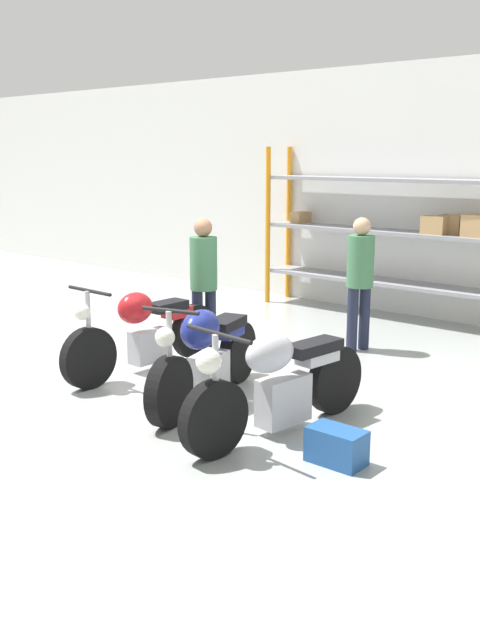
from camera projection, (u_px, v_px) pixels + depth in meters
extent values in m
plane|color=#9EA3A0|center=(214.00, 396.00, 7.03)|extent=(30.00, 30.00, 0.00)
cube|color=white|center=(433.00, 193.00, 10.04)|extent=(30.00, 0.08, 3.60)
cylinder|color=orange|center=(268.00, 226.00, 11.25)|extent=(0.08, 0.08, 2.44)
cylinder|color=orange|center=(289.00, 224.00, 11.65)|extent=(0.08, 0.08, 2.44)
cube|color=gray|center=(382.00, 282.00, 10.40)|extent=(3.84, 0.55, 0.05)
cube|color=gray|center=(385.00, 231.00, 10.23)|extent=(3.84, 0.55, 0.05)
cube|color=gray|center=(387.00, 180.00, 10.06)|extent=(3.84, 0.55, 0.05)
cube|color=tan|center=(455.00, 225.00, 9.68)|extent=(0.28, 0.23, 0.24)
cube|color=tan|center=(300.00, 217.00, 11.23)|extent=(0.22, 0.32, 0.17)
cube|color=#A87F51|center=(451.00, 224.00, 9.65)|extent=(0.30, 0.22, 0.26)
cube|color=tan|center=(477.00, 226.00, 9.30)|extent=(0.32, 0.30, 0.29)
cube|color=tan|center=(435.00, 225.00, 9.63)|extent=(0.33, 0.22, 0.25)
cylinder|color=black|center=(89.00, 358.00, 7.20)|extent=(0.13, 0.64, 0.63)
cylinder|color=black|center=(194.00, 331.00, 8.30)|extent=(0.13, 0.64, 0.63)
cube|color=#ADADB2|center=(149.00, 346.00, 7.79)|extent=(0.22, 0.44, 0.36)
ellipsoid|color=#B2191E|center=(135.00, 308.00, 7.57)|extent=(0.30, 0.43, 0.34)
cube|color=black|center=(167.00, 306.00, 7.92)|extent=(0.25, 0.46, 0.10)
cube|color=#B2191E|center=(177.00, 312.00, 8.04)|extent=(0.21, 0.32, 0.12)
cylinder|color=#ADADB2|center=(89.00, 325.00, 7.14)|extent=(0.05, 0.05, 0.69)
sphere|color=silver|center=(82.00, 312.00, 7.06)|extent=(0.16, 0.16, 0.16)
cylinder|color=black|center=(89.00, 291.00, 7.09)|extent=(0.66, 0.05, 0.04)
cylinder|color=black|center=(169.00, 392.00, 6.19)|extent=(0.30, 0.65, 0.63)
cylinder|color=black|center=(238.00, 352.00, 7.44)|extent=(0.30, 0.65, 0.63)
cube|color=#ADADB2|center=(209.00, 372.00, 6.86)|extent=(0.35, 0.48, 0.36)
ellipsoid|color=navy|center=(200.00, 329.00, 6.61)|extent=(0.44, 0.58, 0.37)
cube|color=black|center=(225.00, 323.00, 7.09)|extent=(0.38, 0.55, 0.10)
cube|color=navy|center=(228.00, 331.00, 7.15)|extent=(0.30, 0.39, 0.12)
cylinder|color=#ADADB2|center=(170.00, 352.00, 6.13)|extent=(0.06, 0.06, 0.71)
sphere|color=silver|center=(165.00, 337.00, 6.03)|extent=(0.17, 0.17, 0.17)
cylinder|color=black|center=(170.00, 311.00, 6.07)|extent=(0.54, 0.18, 0.04)
cylinder|color=black|center=(214.00, 419.00, 5.55)|extent=(0.19, 0.64, 0.63)
cylinder|color=black|center=(335.00, 379.00, 6.53)|extent=(0.19, 0.64, 0.63)
cube|color=#ADADB2|center=(283.00, 400.00, 6.08)|extent=(0.27, 0.52, 0.41)
ellipsoid|color=#B7B7BF|center=(270.00, 353.00, 5.86)|extent=(0.33, 0.52, 0.32)
cube|color=black|center=(314.00, 347.00, 6.24)|extent=(0.29, 0.58, 0.10)
cube|color=#B7B7BF|center=(317.00, 356.00, 6.29)|extent=(0.24, 0.41, 0.12)
cylinder|color=#ADADB2|center=(216.00, 377.00, 5.48)|extent=(0.06, 0.06, 0.68)
sphere|color=silver|center=(209.00, 361.00, 5.40)|extent=(0.20, 0.20, 0.20)
cylinder|color=black|center=(218.00, 334.00, 5.43)|extent=(0.73, 0.12, 0.04)
cylinder|color=#1E2338|center=(364.00, 318.00, 8.65)|extent=(0.13, 0.13, 0.78)
cylinder|color=#1E2338|center=(352.00, 319.00, 8.57)|extent=(0.13, 0.13, 0.78)
cylinder|color=#3F724C|center=(361.00, 261.00, 8.45)|extent=(0.42, 0.42, 0.62)
sphere|color=tan|center=(362.00, 226.00, 8.36)|extent=(0.21, 0.21, 0.21)
cylinder|color=#1E2338|center=(211.00, 321.00, 8.48)|extent=(0.13, 0.13, 0.78)
cylinder|color=#1E2338|center=(198.00, 323.00, 8.38)|extent=(0.13, 0.13, 0.78)
cylinder|color=#3F724C|center=(203.00, 263.00, 8.27)|extent=(0.40, 0.40, 0.62)
sphere|color=#9E7051|center=(203.00, 228.00, 8.18)|extent=(0.21, 0.21, 0.21)
cube|color=#1E4C8C|center=(336.00, 446.00, 5.47)|extent=(0.44, 0.26, 0.28)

